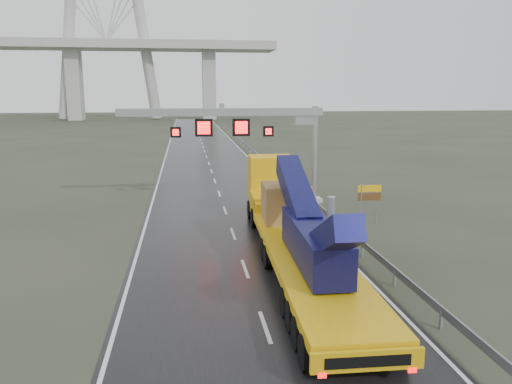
{
  "coord_description": "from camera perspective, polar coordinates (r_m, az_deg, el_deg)",
  "views": [
    {
      "loc": [
        -2.61,
        -18.19,
        8.18
      ],
      "look_at": [
        0.87,
        6.5,
        3.2
      ],
      "focal_mm": 35.0,
      "sensor_mm": 36.0,
      "label": 1
    }
  ],
  "objects": [
    {
      "name": "heavy_haul_truck",
      "position": [
        25.68,
        3.93,
        -2.82
      ],
      "size": [
        3.8,
        21.29,
        4.98
      ],
      "rotation": [
        0.0,
        0.0,
        -0.03
      ],
      "color": "gold",
      "rests_on": "ground"
    },
    {
      "name": "sign_gantry",
      "position": [
        36.57,
        -0.61,
        7.27
      ],
      "size": [
        14.9,
        1.2,
        7.42
      ],
      "color": "#AFB0AB",
      "rests_on": "ground"
    },
    {
      "name": "ground",
      "position": [
        20.11,
        0.13,
        -12.71
      ],
      "size": [
        400.0,
        400.0,
        0.0
      ],
      "primitive_type": "plane",
      "color": "#2E3525",
      "rests_on": "ground"
    },
    {
      "name": "guardrail",
      "position": [
        49.53,
        2.19,
        2.61
      ],
      "size": [
        0.2,
        140.0,
        1.4
      ],
      "primitive_type": null,
      "color": "gray",
      "rests_on": "ground"
    },
    {
      "name": "striped_barrier",
      "position": [
        39.88,
        4.59,
        0.24
      ],
      "size": [
        0.71,
        0.49,
        1.11
      ],
      "primitive_type": "cube",
      "rotation": [
        0.0,
        0.0,
        0.22
      ],
      "color": "red",
      "rests_on": "ground"
    },
    {
      "name": "road",
      "position": [
        58.81,
        -5.42,
        3.27
      ],
      "size": [
        11.0,
        200.0,
        0.02
      ],
      "primitive_type": "cube",
      "color": "black",
      "rests_on": "ground"
    },
    {
      "name": "exit_sign_pair",
      "position": [
        32.1,
        12.82,
        -0.48
      ],
      "size": [
        1.49,
        0.11,
        2.55
      ],
      "rotation": [
        0.0,
        0.0,
        -0.03
      ],
      "color": "#9A9CA2",
      "rests_on": "ground"
    }
  ]
}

